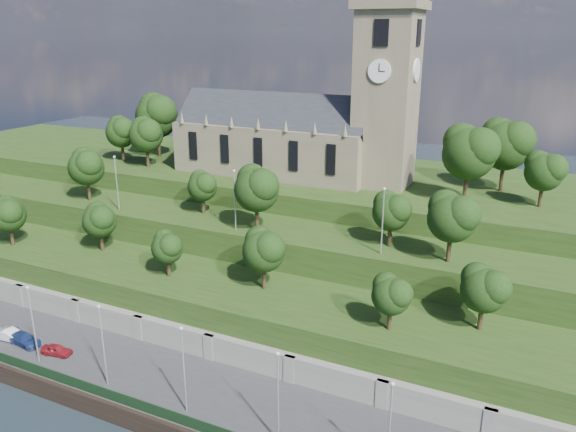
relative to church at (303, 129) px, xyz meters
The scene contains 17 objects.
ground 51.21m from the church, 90.98° to the right, with size 320.00×320.00×0.00m, color #1B252C.
promenade 45.42m from the church, 91.13° to the right, with size 160.00×12.00×2.00m, color #2D2D30.
quay_wall 50.78m from the church, 90.98° to the right, with size 160.00×0.50×2.20m, color black.
fence 49.57m from the church, 91.00° to the right, with size 160.00×0.10×1.20m, color black.
retaining_wall 39.48m from the church, 91.33° to the right, with size 160.00×2.10×5.00m.
embankment_lower 33.57m from the church, 91.61° to the right, with size 160.00×12.00×8.00m, color #1F3612.
embankment_upper 23.71m from the church, 92.66° to the right, with size 160.00×10.00×12.00m, color #1F3612.
hilltop 15.57m from the church, 101.11° to the left, with size 160.00×32.00×15.00m, color #1F3612.
church is the anchor object (origin of this frame).
trees_lower 29.47m from the church, 90.15° to the right, with size 68.92×8.76×7.53m.
trees_upper 18.97m from the church, 83.43° to the right, with size 61.45×8.05×8.78m.
trees_hilltop 0.89m from the church, 83.86° to the right, with size 74.72×16.40×11.57m.
lamp_posts_promenade 46.17m from the church, 93.67° to the right, with size 60.36×0.36×9.25m.
lamp_posts_upper 20.83m from the church, 92.26° to the right, with size 40.36×0.36×8.18m.
car_left 47.67m from the church, 106.08° to the right, with size 1.46×3.62×1.23m, color maroon.
car_middle 50.11m from the church, 115.19° to the right, with size 1.50×4.30×1.42m, color silver.
car_right 49.22m from the church, 112.53° to the right, with size 1.87×4.61×1.34m, color navy.
Camera 1 is at (36.75, -34.72, 37.19)m, focal length 35.00 mm.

